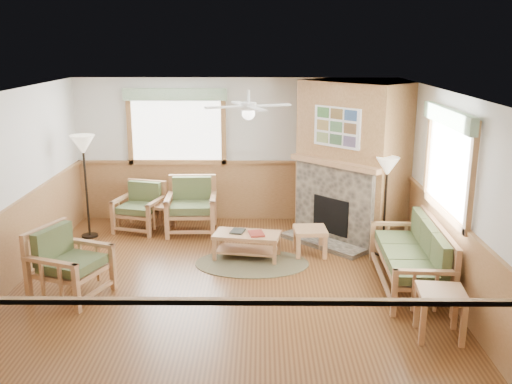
{
  "coord_description": "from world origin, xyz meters",
  "views": [
    {
      "loc": [
        0.47,
        -7.57,
        3.36
      ],
      "look_at": [
        0.4,
        0.7,
        1.15
      ],
      "focal_mm": 40.0,
      "sensor_mm": 36.0,
      "label": 1
    }
  ],
  "objects_px": {
    "armchair_back_left": "(139,207)",
    "end_table_chairs": "(161,217)",
    "armchair_back_right": "(191,206)",
    "floor_lamp_right": "(385,206)",
    "end_table_sofa": "(440,313)",
    "sofa": "(409,255)",
    "armchair_left": "(71,263)",
    "floor_lamp_left": "(86,187)",
    "coffee_table": "(247,246)",
    "footstool": "(310,241)"
  },
  "relations": [
    {
      "from": "footstool",
      "to": "armchair_back_left",
      "type": "bearing_deg",
      "value": 158.12
    },
    {
      "from": "coffee_table",
      "to": "floor_lamp_left",
      "type": "bearing_deg",
      "value": 170.29
    },
    {
      "from": "floor_lamp_right",
      "to": "floor_lamp_left",
      "type": "bearing_deg",
      "value": 170.82
    },
    {
      "from": "armchair_back_right",
      "to": "floor_lamp_right",
      "type": "height_order",
      "value": "floor_lamp_right"
    },
    {
      "from": "sofa",
      "to": "end_table_chairs",
      "type": "distance_m",
      "value": 4.56
    },
    {
      "from": "end_table_chairs",
      "to": "armchair_back_right",
      "type": "bearing_deg",
      "value": -7.06
    },
    {
      "from": "sofa",
      "to": "coffee_table",
      "type": "height_order",
      "value": "sofa"
    },
    {
      "from": "sofa",
      "to": "coffee_table",
      "type": "xyz_separation_m",
      "value": [
        -2.3,
        1.04,
        -0.25
      ]
    },
    {
      "from": "end_table_sofa",
      "to": "floor_lamp_right",
      "type": "relative_size",
      "value": 0.37
    },
    {
      "from": "sofa",
      "to": "armchair_back_left",
      "type": "distance_m",
      "value": 4.91
    },
    {
      "from": "coffee_table",
      "to": "floor_lamp_left",
      "type": "relative_size",
      "value": 0.57
    },
    {
      "from": "armchair_left",
      "to": "floor_lamp_right",
      "type": "xyz_separation_m",
      "value": [
        4.52,
        1.61,
        0.33
      ]
    },
    {
      "from": "end_table_sofa",
      "to": "footstool",
      "type": "relative_size",
      "value": 1.16
    },
    {
      "from": "floor_lamp_right",
      "to": "footstool",
      "type": "bearing_deg",
      "value": -178.58
    },
    {
      "from": "end_table_chairs",
      "to": "floor_lamp_right",
      "type": "distance_m",
      "value": 3.99
    },
    {
      "from": "footstool",
      "to": "coffee_table",
      "type": "bearing_deg",
      "value": -170.91
    },
    {
      "from": "floor_lamp_left",
      "to": "sofa",
      "type": "bearing_deg",
      "value": -21.81
    },
    {
      "from": "armchair_left",
      "to": "end_table_sofa",
      "type": "bearing_deg",
      "value": -82.01
    },
    {
      "from": "armchair_left",
      "to": "armchair_back_left",
      "type": "bearing_deg",
      "value": 13.85
    },
    {
      "from": "floor_lamp_right",
      "to": "end_table_chairs",
      "type": "bearing_deg",
      "value": 163.17
    },
    {
      "from": "armchair_back_right",
      "to": "floor_lamp_right",
      "type": "bearing_deg",
      "value": -20.74
    },
    {
      "from": "armchair_back_left",
      "to": "floor_lamp_right",
      "type": "xyz_separation_m",
      "value": [
        4.18,
        -1.17,
        0.37
      ]
    },
    {
      "from": "footstool",
      "to": "floor_lamp_right",
      "type": "bearing_deg",
      "value": 1.42
    },
    {
      "from": "sofa",
      "to": "end_table_chairs",
      "type": "xyz_separation_m",
      "value": [
        -3.88,
        2.38,
        -0.2
      ]
    },
    {
      "from": "armchair_back_left",
      "to": "armchair_left",
      "type": "xyz_separation_m",
      "value": [
        -0.34,
        -2.78,
        0.04
      ]
    },
    {
      "from": "end_table_chairs",
      "to": "floor_lamp_left",
      "type": "height_order",
      "value": "floor_lamp_left"
    },
    {
      "from": "armchair_back_left",
      "to": "armchair_left",
      "type": "distance_m",
      "value": 2.8
    },
    {
      "from": "end_table_sofa",
      "to": "armchair_back_right",
      "type": "bearing_deg",
      "value": 131.61
    },
    {
      "from": "armchair_left",
      "to": "armchair_back_right",
      "type": "bearing_deg",
      "value": -4.95
    },
    {
      "from": "armchair_left",
      "to": "floor_lamp_left",
      "type": "distance_m",
      "value": 2.5
    },
    {
      "from": "coffee_table",
      "to": "end_table_sofa",
      "type": "xyz_separation_m",
      "value": [
        2.3,
        -2.48,
        0.09
      ]
    },
    {
      "from": "armchair_back_right",
      "to": "end_table_sofa",
      "type": "xyz_separation_m",
      "value": [
        3.32,
        -3.74,
        -0.19
      ]
    },
    {
      "from": "armchair_back_right",
      "to": "footstool",
      "type": "xyz_separation_m",
      "value": [
        2.04,
        -1.1,
        -0.26
      ]
    },
    {
      "from": "armchair_back_right",
      "to": "floor_lamp_left",
      "type": "relative_size",
      "value": 0.53
    },
    {
      "from": "armchair_back_left",
      "to": "end_table_chairs",
      "type": "xyz_separation_m",
      "value": [
        0.4,
        -0.03,
        -0.18
      ]
    },
    {
      "from": "armchair_left",
      "to": "end_table_sofa",
      "type": "xyz_separation_m",
      "value": [
        4.62,
        -1.06,
        -0.18
      ]
    },
    {
      "from": "armchair_back_right",
      "to": "end_table_sofa",
      "type": "height_order",
      "value": "armchair_back_right"
    },
    {
      "from": "sofa",
      "to": "armchair_back_left",
      "type": "height_order",
      "value": "sofa"
    },
    {
      "from": "floor_lamp_left",
      "to": "armchair_left",
      "type": "bearing_deg",
      "value": -78.82
    },
    {
      "from": "armchair_back_right",
      "to": "end_table_chairs",
      "type": "bearing_deg",
      "value": 170.64
    },
    {
      "from": "armchair_back_left",
      "to": "floor_lamp_left",
      "type": "distance_m",
      "value": 1.02
    },
    {
      "from": "sofa",
      "to": "armchair_left",
      "type": "xyz_separation_m",
      "value": [
        -4.62,
        -0.37,
        0.02
      ]
    },
    {
      "from": "armchair_back_left",
      "to": "armchair_back_right",
      "type": "height_order",
      "value": "armchair_back_right"
    },
    {
      "from": "footstool",
      "to": "floor_lamp_left",
      "type": "distance_m",
      "value": 3.97
    },
    {
      "from": "armchair_back_left",
      "to": "armchair_left",
      "type": "height_order",
      "value": "armchair_left"
    },
    {
      "from": "end_table_sofa",
      "to": "floor_lamp_right",
      "type": "height_order",
      "value": "floor_lamp_right"
    },
    {
      "from": "floor_lamp_right",
      "to": "armchair_back_left",
      "type": "bearing_deg",
      "value": 164.31
    },
    {
      "from": "floor_lamp_left",
      "to": "floor_lamp_right",
      "type": "distance_m",
      "value": 5.06
    },
    {
      "from": "floor_lamp_right",
      "to": "armchair_back_right",
      "type": "bearing_deg",
      "value": 161.55
    },
    {
      "from": "armchair_back_left",
      "to": "coffee_table",
      "type": "xyz_separation_m",
      "value": [
        1.98,
        -1.36,
        -0.22
      ]
    }
  ]
}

